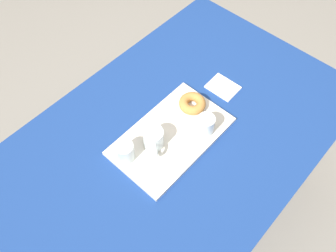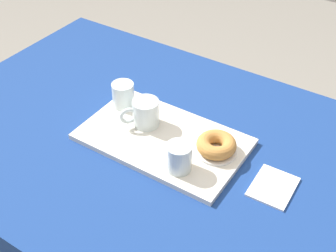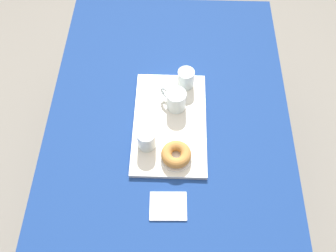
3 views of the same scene
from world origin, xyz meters
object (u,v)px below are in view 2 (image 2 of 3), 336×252
dining_table (166,165)px  sugar_donut_left (216,145)px  donut_plate_left (216,151)px  tea_mug_left (145,114)px  water_glass_far (179,159)px  serving_tray (163,139)px  paper_napkin (273,187)px  water_glass_near (123,96)px

dining_table → sugar_donut_left: (0.14, 0.03, 0.13)m
donut_plate_left → sugar_donut_left: sugar_donut_left is taller
dining_table → donut_plate_left: size_ratio=12.95×
tea_mug_left → dining_table: bearing=-16.1°
dining_table → water_glass_far: size_ratio=18.96×
serving_tray → tea_mug_left: (-0.08, 0.02, 0.05)m
dining_table → donut_plate_left: bearing=12.8°
paper_napkin → sugar_donut_left: bearing=172.6°
sugar_donut_left → paper_napkin: sugar_donut_left is taller
dining_table → water_glass_near: bearing=161.9°
tea_mug_left → water_glass_near: tea_mug_left is taller
sugar_donut_left → paper_napkin: size_ratio=0.86×
water_glass_far → serving_tray: bearing=141.8°
water_glass_near → sugar_donut_left: size_ratio=0.72×
serving_tray → paper_napkin: (0.34, 0.00, -0.01)m
water_glass_near → water_glass_far: bearing=-26.2°
serving_tray → donut_plate_left: donut_plate_left is taller
serving_tray → water_glass_near: 0.20m
donut_plate_left → paper_napkin: 0.18m
donut_plate_left → paper_napkin: size_ratio=0.91×
water_glass_far → donut_plate_left: size_ratio=0.68×
paper_napkin → water_glass_near: bearing=173.8°
water_glass_near → sugar_donut_left: 0.35m
dining_table → paper_napkin: bearing=1.6°
dining_table → water_glass_near: 0.25m
dining_table → tea_mug_left: bearing=163.9°
water_glass_far → paper_napkin: 0.26m
dining_table → sugar_donut_left: sugar_donut_left is taller
water_glass_near → donut_plate_left: (0.35, -0.03, -0.03)m
sugar_donut_left → tea_mug_left: bearing=-178.5°
serving_tray → water_glass_far: bearing=-38.2°
water_glass_far → paper_napkin: (0.23, 0.09, -0.05)m
tea_mug_left → donut_plate_left: tea_mug_left is taller
donut_plate_left → sugar_donut_left: 0.02m
serving_tray → sugar_donut_left: size_ratio=4.26×
tea_mug_left → donut_plate_left: 0.24m
water_glass_near → water_glass_far: (0.29, -0.14, -0.00)m
dining_table → water_glass_far: 0.18m
tea_mug_left → paper_napkin: tea_mug_left is taller
tea_mug_left → serving_tray: bearing=-15.5°
paper_napkin → serving_tray: bearing=-179.4°
donut_plate_left → serving_tray: bearing=-170.2°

